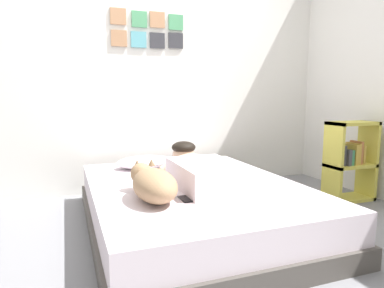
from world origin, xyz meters
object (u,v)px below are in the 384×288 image
bed (193,205)px  dog (153,184)px  pillow (146,162)px  coffee_cup (195,164)px  bookshelf (350,160)px  cell_phone (186,199)px  person_lying (199,169)px

bed → dog: bearing=-142.1°
pillow → dog: size_ratio=0.90×
dog → coffee_cup: (0.59, 0.80, -0.07)m
bed → bookshelf: 1.63m
bed → cell_phone: 0.45m
cell_phone → dog: bearing=159.4°
coffee_cup → bookshelf: (1.41, -0.39, 0.01)m
bookshelf → coffee_cup: bearing=164.7°
person_lying → bookshelf: (1.57, 0.13, -0.06)m
dog → cell_phone: 0.23m
bed → bookshelf: bookshelf is taller
pillow → cell_phone: size_ratio=3.71×
coffee_cup → bookshelf: size_ratio=0.17×
bed → pillow: (-0.22, 0.65, 0.23)m
pillow → dog: 0.97m
person_lying → coffee_cup: bearing=72.6°
coffee_cup → pillow: bearing=160.1°
dog → bed: bearing=37.9°
person_lying → cell_phone: (-0.23, -0.35, -0.10)m
pillow → coffee_cup: bearing=-19.9°
bookshelf → dog: bearing=-168.3°
bed → coffee_cup: coffee_cup is taller
bed → dog: dog is taller
dog → cell_phone: bearing=-20.6°
person_lying → coffee_cup: (0.16, 0.52, -0.07)m
bookshelf → cell_phone: bearing=-165.0°
coffee_cup → cell_phone: size_ratio=0.89×
bed → person_lying: (0.04, -0.02, 0.28)m
person_lying → bookshelf: bearing=4.8°
dog → coffee_cup: 0.99m
cell_phone → bed: bearing=62.8°
bed → bookshelf: size_ratio=2.67×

